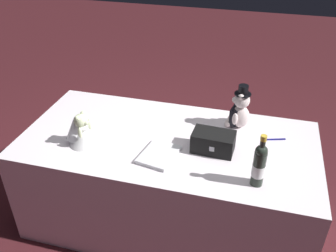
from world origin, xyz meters
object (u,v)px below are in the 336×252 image
(signing_pen, at_px, (277,139))
(gift_case_black, at_px, (213,142))
(teddy_bear_groom, at_px, (239,111))
(teddy_bear_bride, at_px, (80,131))
(guestbook, at_px, (159,155))
(champagne_bottle, at_px, (259,165))

(signing_pen, distance_m, gift_case_black, 0.45)
(teddy_bear_groom, relative_size, gift_case_black, 1.18)
(signing_pen, bearing_deg, teddy_bear_groom, 158.46)
(teddy_bear_bride, bearing_deg, teddy_bear_groom, 26.14)
(teddy_bear_groom, bearing_deg, guestbook, -132.18)
(teddy_bear_bride, height_order, gift_case_black, teddy_bear_bride)
(teddy_bear_bride, relative_size, guestbook, 0.86)
(guestbook, bearing_deg, signing_pen, 38.52)
(champagne_bottle, bearing_deg, gift_case_black, 138.80)
(teddy_bear_groom, height_order, guestbook, teddy_bear_groom)
(teddy_bear_groom, xyz_separation_m, teddy_bear_bride, (-0.94, -0.46, -0.03))
(teddy_bear_bride, relative_size, signing_pen, 1.69)
(champagne_bottle, height_order, guestbook, champagne_bottle)
(guestbook, bearing_deg, teddy_bear_groom, 58.31)
(teddy_bear_groom, bearing_deg, teddy_bear_bride, -153.86)
(signing_pen, xyz_separation_m, guestbook, (-0.69, -0.37, 0.01))
(signing_pen, bearing_deg, gift_case_black, -150.13)
(champagne_bottle, relative_size, gift_case_black, 1.21)
(champagne_bottle, xyz_separation_m, gift_case_black, (-0.28, 0.25, -0.07))
(champagne_bottle, height_order, gift_case_black, champagne_bottle)
(champagne_bottle, bearing_deg, guestbook, 170.35)
(teddy_bear_bride, relative_size, gift_case_black, 0.84)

